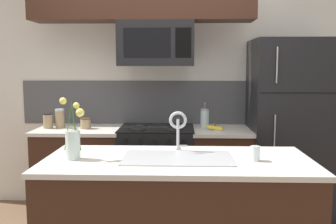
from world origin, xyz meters
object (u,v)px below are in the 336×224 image
(storage_jar_tall, at_px, (48,121))
(french_press, at_px, (205,118))
(flower_vase, at_px, (73,142))
(drinking_glass, at_px, (255,154))
(microwave, at_px, (156,44))
(sink_faucet, at_px, (178,125))
(stove_range, at_px, (157,171))
(refrigerator, at_px, (289,129))
(storage_jar_short, at_px, (86,123))
(storage_jar_medium, at_px, (60,118))
(banana_bunch, at_px, (215,128))

(storage_jar_tall, distance_m, french_press, 1.62)
(storage_jar_tall, relative_size, flower_vase, 0.37)
(drinking_glass, bearing_deg, microwave, 120.43)
(microwave, xyz_separation_m, sink_faucet, (0.23, -1.01, -0.66))
(stove_range, relative_size, refrigerator, 0.51)
(microwave, relative_size, french_press, 2.79)
(refrigerator, relative_size, sink_faucet, 5.93)
(storage_jar_short, height_order, sink_faucet, sink_faucet)
(french_press, xyz_separation_m, sink_faucet, (-0.27, -1.09, 0.10))
(microwave, bearing_deg, storage_jar_tall, 179.81)
(storage_jar_medium, height_order, flower_vase, flower_vase)
(storage_jar_medium, relative_size, banana_bunch, 1.04)
(drinking_glass, relative_size, flower_vase, 0.24)
(french_press, relative_size, drinking_glass, 2.61)
(refrigerator, distance_m, flower_vase, 2.27)
(microwave, height_order, storage_jar_short, microwave)
(stove_range, relative_size, storage_jar_short, 8.56)
(microwave, relative_size, flower_vase, 1.74)
(storage_jar_short, bearing_deg, storage_jar_tall, 178.91)
(storage_jar_medium, bearing_deg, banana_bunch, -2.84)
(storage_jar_short, height_order, flower_vase, flower_vase)
(refrigerator, xyz_separation_m, sink_faucet, (-1.13, -1.05, 0.20))
(stove_range, relative_size, banana_bunch, 4.88)
(french_press, bearing_deg, stove_range, -173.09)
(microwave, bearing_deg, storage_jar_medium, 177.70)
(storage_jar_tall, xyz_separation_m, flower_vase, (0.64, -1.28, 0.04))
(banana_bunch, xyz_separation_m, drinking_glass, (0.16, -1.24, 0.03))
(refrigerator, bearing_deg, microwave, -178.27)
(stove_range, distance_m, storage_jar_short, 0.89)
(storage_jar_tall, distance_m, storage_jar_medium, 0.12)
(storage_jar_medium, relative_size, storage_jar_short, 1.82)
(refrigerator, xyz_separation_m, french_press, (-0.86, 0.04, 0.10))
(storage_jar_short, bearing_deg, microwave, 0.30)
(storage_jar_tall, distance_m, storage_jar_short, 0.40)
(microwave, height_order, banana_bunch, microwave)
(stove_range, relative_size, drinking_glass, 9.10)
(storage_jar_tall, relative_size, banana_bunch, 0.83)
(storage_jar_medium, bearing_deg, refrigerator, 0.01)
(sink_faucet, bearing_deg, microwave, 102.69)
(storage_jar_medium, relative_size, flower_vase, 0.46)
(storage_jar_short, distance_m, french_press, 1.23)
(stove_range, distance_m, french_press, 0.74)
(storage_jar_short, distance_m, sink_faucet, 1.40)
(stove_range, xyz_separation_m, drinking_glass, (0.75, -1.30, 0.50))
(sink_faucet, bearing_deg, french_press, 76.23)
(stove_range, xyz_separation_m, refrigerator, (1.36, 0.02, 0.44))
(storage_jar_short, xyz_separation_m, flower_vase, (0.24, -1.27, 0.07))
(refrigerator, distance_m, storage_jar_short, 2.09)
(storage_jar_tall, distance_m, banana_bunch, 1.72)
(refrigerator, height_order, flower_vase, refrigerator)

